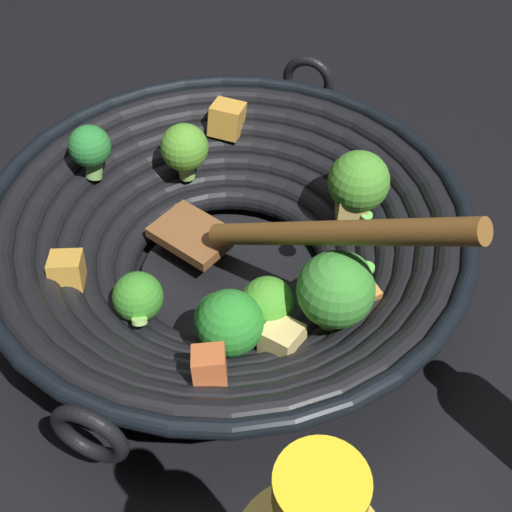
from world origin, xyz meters
The scene contains 2 objects.
ground_plane centered at (0.00, 0.00, 0.00)m, with size 4.00×4.00×0.00m, color black.
wok centered at (0.00, 0.00, 0.06)m, with size 0.41×0.44×0.20m.
Camera 1 is at (-0.23, 0.34, 0.47)m, focal length 48.53 mm.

